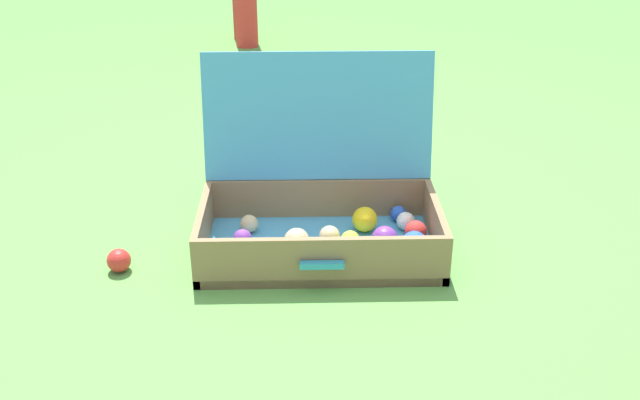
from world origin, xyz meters
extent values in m
plane|color=#569342|center=(0.00, 0.00, 0.00)|extent=(16.00, 16.00, 0.00)
cube|color=#4799C6|center=(0.08, -0.01, 0.01)|extent=(0.64, 0.36, 0.03)
cube|color=olive|center=(-0.23, -0.01, 0.07)|extent=(0.02, 0.36, 0.14)
cube|color=olive|center=(0.40, -0.01, 0.07)|extent=(0.02, 0.36, 0.14)
cube|color=olive|center=(0.08, -0.18, 0.07)|extent=(0.61, 0.02, 0.14)
cube|color=olive|center=(0.08, 0.16, 0.07)|extent=(0.61, 0.02, 0.14)
cube|color=#4799C6|center=(0.08, 0.20, 0.32)|extent=(0.64, 0.09, 0.36)
cube|color=teal|center=(0.08, -0.20, 0.08)|extent=(0.11, 0.02, 0.02)
sphere|color=#D1B784|center=(0.02, -0.05, 0.06)|extent=(0.07, 0.07, 0.07)
sphere|color=purple|center=(0.26, -0.05, 0.06)|extent=(0.07, 0.07, 0.07)
sphere|color=#D1B784|center=(-0.11, 0.06, 0.05)|extent=(0.05, 0.05, 0.05)
sphere|color=blue|center=(0.33, -0.08, 0.06)|extent=(0.07, 0.07, 0.07)
sphere|color=navy|center=(-0.01, -0.13, 0.06)|extent=(0.07, 0.07, 0.07)
sphere|color=purple|center=(-0.12, -0.02, 0.05)|extent=(0.05, 0.05, 0.05)
sphere|color=yellow|center=(0.21, 0.06, 0.06)|extent=(0.07, 0.07, 0.07)
sphere|color=white|center=(0.33, 0.07, 0.05)|extent=(0.05, 0.05, 0.05)
sphere|color=#CCDB38|center=(0.16, -0.04, 0.05)|extent=(0.05, 0.05, 0.05)
sphere|color=blue|center=(0.31, 0.12, 0.05)|extent=(0.05, 0.05, 0.05)
sphere|color=red|center=(0.35, 0.00, 0.06)|extent=(0.06, 0.06, 0.06)
sphere|color=yellow|center=(0.12, -0.09, 0.06)|extent=(0.06, 0.06, 0.06)
sphere|color=#D1B784|center=(0.11, -0.02, 0.05)|extent=(0.06, 0.06, 0.06)
sphere|color=red|center=(-0.44, -0.09, 0.03)|extent=(0.06, 0.06, 0.06)
camera|label=1|loc=(0.04, -1.74, 1.01)|focal=40.93mm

